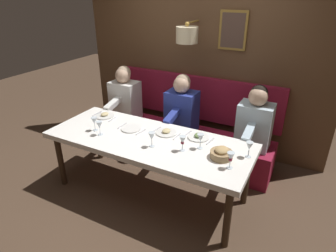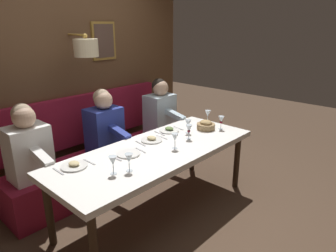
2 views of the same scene
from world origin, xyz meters
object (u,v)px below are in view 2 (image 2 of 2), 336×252
at_px(diner_nearest, 160,108).
at_px(wine_glass_1, 175,138).
at_px(diner_near, 104,124).
at_px(wine_glass_4, 189,129).
at_px(bread_bowl, 206,125).
at_px(dining_table, 157,154).
at_px(wine_glass_6, 221,120).
at_px(wine_glass_5, 129,159).
at_px(diner_middle, 28,145).
at_px(wine_glass_2, 188,123).
at_px(wine_glass_3, 113,161).
at_px(wine_glass_0, 208,114).

distance_m(diner_nearest, wine_glass_1, 1.31).
bearing_deg(diner_near, wine_glass_4, -154.23).
relative_size(diner_near, wine_glass_1, 4.82).
distance_m(diner_nearest, bread_bowl, 0.90).
distance_m(dining_table, wine_glass_6, 0.99).
bearing_deg(wine_glass_5, wine_glass_4, -83.20).
distance_m(dining_table, diner_middle, 1.29).
bearing_deg(bread_bowl, wine_glass_4, 97.35).
relative_size(diner_nearest, bread_bowl, 3.60).
height_order(diner_near, wine_glass_2, diner_near).
distance_m(wine_glass_3, wine_glass_6, 1.61).
relative_size(diner_middle, wine_glass_6, 4.82).
bearing_deg(diner_near, wine_glass_6, -136.42).
relative_size(wine_glass_2, wine_glass_5, 1.00).
distance_m(wine_glass_5, bread_bowl, 1.37).
height_order(diner_nearest, bread_bowl, diner_nearest).
bearing_deg(wine_glass_0, diner_near, 55.11).
xyz_separation_m(diner_middle, wine_glass_3, (-1.00, -0.29, 0.04)).
bearing_deg(dining_table, diner_nearest, -47.45).
bearing_deg(wine_glass_1, wine_glass_4, -77.10).
bearing_deg(wine_glass_4, wine_glass_1, 102.90).
bearing_deg(bread_bowl, wine_glass_5, 96.96).
bearing_deg(diner_near, wine_glass_0, -124.89).
xyz_separation_m(diner_nearest, diner_near, (0.00, 0.97, 0.00)).
height_order(dining_table, bread_bowl, bread_bowl).
height_order(diner_middle, wine_glass_0, diner_middle).
distance_m(wine_glass_4, wine_glass_5, 0.97).
bearing_deg(diner_nearest, dining_table, 132.55).
bearing_deg(wine_glass_6, wine_glass_3, 89.00).
distance_m(diner_near, wine_glass_5, 1.18).
xyz_separation_m(wine_glass_4, wine_glass_5, (-0.12, 0.97, 0.00)).
bearing_deg(wine_glass_2, wine_glass_3, 98.33).
xyz_separation_m(diner_near, wine_glass_5, (-1.06, 0.51, 0.04)).
xyz_separation_m(wine_glass_0, wine_glass_5, (-0.31, 1.59, 0.00)).
bearing_deg(wine_glass_5, diner_nearest, -54.50).
distance_m(wine_glass_4, bread_bowl, 0.40).
height_order(wine_glass_2, bread_bowl, wine_glass_2).
bearing_deg(diner_nearest, wine_glass_2, 155.45).
relative_size(wine_glass_4, wine_glass_6, 1.00).
xyz_separation_m(diner_near, bread_bowl, (-0.89, -0.85, -0.03)).
bearing_deg(bread_bowl, diner_middle, 63.37).
relative_size(wine_glass_4, wine_glass_5, 1.00).
distance_m(diner_near, diner_middle, 0.93).
relative_size(diner_middle, wine_glass_5, 4.82).
bearing_deg(wine_glass_4, diner_nearest, -28.68).
bearing_deg(dining_table, wine_glass_5, 108.60).
bearing_deg(bread_bowl, wine_glass_0, -58.73).
bearing_deg(bread_bowl, diner_near, 43.63).
height_order(diner_nearest, wine_glass_0, diner_nearest).
xyz_separation_m(wine_glass_2, wine_glass_3, (-0.18, 1.24, 0.00)).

